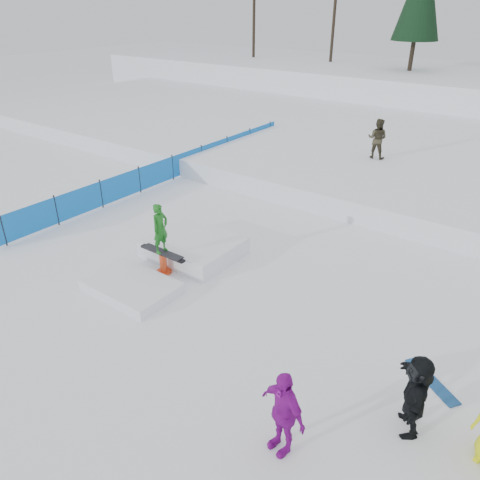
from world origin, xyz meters
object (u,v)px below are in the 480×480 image
Objects in this scene: walker_olive at (377,139)px; spectator_purple at (282,412)px; spectator_dark at (415,395)px; safety_fence at (173,167)px; jib_rail_feature at (177,255)px.

walker_olive reaches higher than spectator_purple.
safety_fence is at bearing -140.43° from spectator_dark.
spectator_dark is (5.92, -12.74, -0.84)m from walker_olive.
safety_fence is 3.64× the size of jib_rail_feature.
spectator_purple is 1.04× the size of spectator_dark.
walker_olive is (6.73, 5.66, 1.10)m from safety_fence.
spectator_purple is 0.38× the size of jib_rail_feature.
walker_olive is at bearing 82.00° from jib_rail_feature.
walker_olive is 0.39× the size of jib_rail_feature.
spectator_dark is at bearing -29.23° from safety_fence.
walker_olive is at bearing -176.29° from spectator_dark.
jib_rail_feature is (-1.53, -10.90, -1.35)m from walker_olive.
spectator_purple is at bearing -38.71° from safety_fence.
walker_olive reaches higher than safety_fence.
walker_olive is 11.09m from jib_rail_feature.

